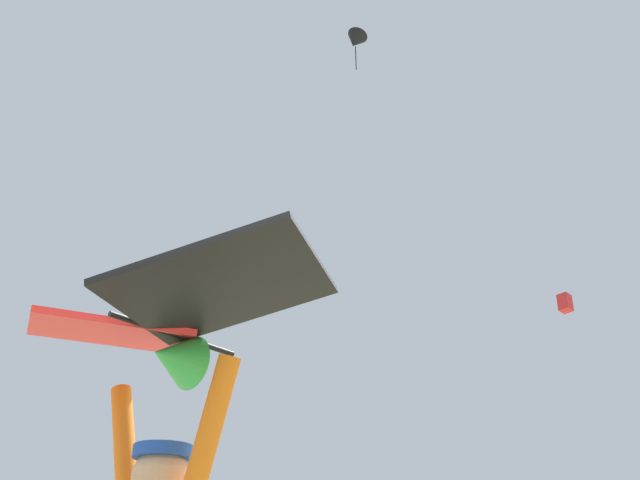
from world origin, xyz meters
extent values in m
sphere|color=tan|center=(0.12, -0.27, 1.49)|extent=(0.23, 0.23, 0.23)
cylinder|color=#1E47AD|center=(0.12, -0.27, 1.59)|extent=(0.30, 0.30, 0.05)
cylinder|color=orange|center=(0.38, -0.34, 1.61)|extent=(0.29, 0.16, 0.62)
cylinder|color=orange|center=(-0.14, -0.20, 1.61)|extent=(0.29, 0.16, 0.62)
cylinder|color=black|center=(0.12, -0.27, 2.08)|extent=(0.20, 0.65, 0.02)
cube|color=black|center=(0.48, -0.48, 2.16)|extent=(0.89, 0.79, 0.19)
cube|color=red|center=(-0.29, -0.27, 2.16)|extent=(1.03, 1.02, 0.19)
cone|color=green|center=(0.12, -0.27, 1.98)|extent=(0.28, 0.26, 0.24)
cube|color=red|center=(-0.27, 30.08, 13.77)|extent=(0.72, 0.79, 0.93)
cone|color=black|center=(-5.34, 16.07, 20.68)|extent=(1.26, 1.23, 0.96)
cylinder|color=black|center=(-5.34, 16.07, 19.77)|extent=(0.04, 0.04, 1.18)
camera|label=1|loc=(1.87, -2.51, 1.08)|focal=37.70mm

